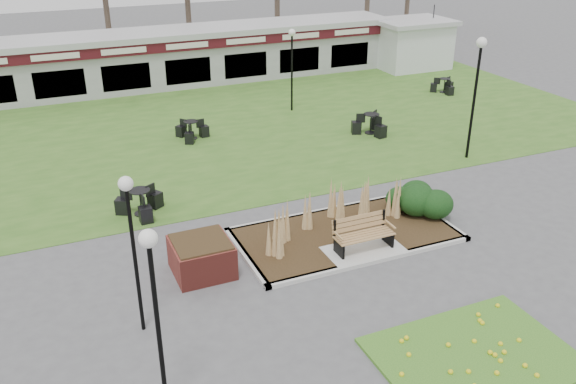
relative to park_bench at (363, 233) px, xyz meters
name	(u,v)px	position (x,y,z in m)	size (l,w,h in m)	color
ground	(366,256)	(0.00, -0.25, -0.59)	(100.00, 100.00, 0.00)	#515154
lawn	(229,126)	(0.00, 11.75, -0.58)	(34.00, 16.00, 0.02)	#35631F
flower_bed	(474,355)	(0.00, -4.85, -0.52)	(4.20, 3.00, 0.16)	#2A681D
planting_bed	(381,215)	(1.27, 1.10, -0.22)	(6.75, 3.40, 1.27)	#302513
park_bench	(363,233)	(0.00, 0.00, 0.00)	(1.70, 0.66, 0.93)	olive
brick_planter	(202,257)	(-4.40, 0.75, -0.11)	(1.50, 1.50, 0.95)	maroon
food_pavilion	(181,56)	(0.00, 19.71, 0.89)	(24.60, 3.40, 2.90)	#969699
service_hut	(412,43)	(13.50, 17.75, 0.86)	(4.40, 3.40, 2.83)	silver
lamp_post_near_left	(153,285)	(-6.42, -3.75, 2.31)	(0.33, 0.33, 3.97)	black
lamp_post_near_right	(478,72)	(7.24, 4.54, 2.77)	(0.38, 0.38, 4.60)	black
lamp_post_mid_left	(130,222)	(-6.32, -1.03, 2.20)	(0.32, 0.32, 3.82)	black
lamp_post_far_right	(292,52)	(3.48, 12.73, 2.20)	(0.32, 0.32, 3.82)	black
bistro_set_a	(141,206)	(-5.21, 4.75, -0.29)	(1.55, 1.37, 0.83)	black
bistro_set_b	(192,133)	(-1.92, 10.81, -0.31)	(1.31, 1.43, 0.76)	black
bistro_set_c	(371,127)	(5.26, 8.43, -0.28)	(1.58, 1.51, 0.85)	black
bistro_set_d	(444,88)	(12.00, 12.39, -0.32)	(1.37, 1.25, 0.73)	black
patio_umbrella	(431,39)	(14.87, 17.75, 0.99)	(2.50, 2.53, 2.48)	black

